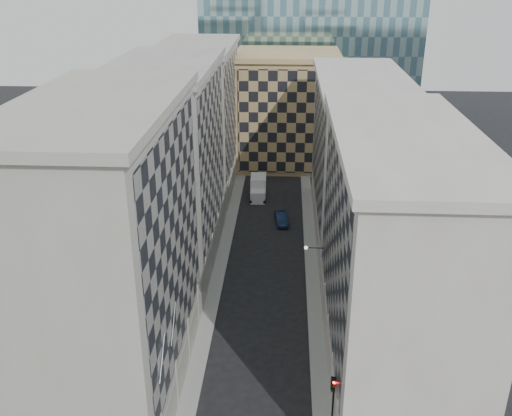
% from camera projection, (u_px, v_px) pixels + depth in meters
% --- Properties ---
extents(sidewalk_west, '(1.50, 100.00, 0.15)m').
position_uv_depth(sidewalk_west, '(219.00, 269.00, 64.72)').
color(sidewalk_west, gray).
rests_on(sidewalk_west, ground).
extents(sidewalk_east, '(1.50, 100.00, 0.15)m').
position_uv_depth(sidewalk_east, '(312.00, 272.00, 64.19)').
color(sidewalk_east, gray).
rests_on(sidewalk_east, ground).
extents(bldg_left_a, '(10.80, 22.80, 23.70)m').
position_uv_depth(bldg_left_a, '(112.00, 256.00, 42.92)').
color(bldg_left_a, '#99958A').
rests_on(bldg_left_a, ground).
extents(bldg_left_b, '(10.80, 22.80, 22.70)m').
position_uv_depth(bldg_left_b, '(170.00, 166.00, 63.27)').
color(bldg_left_b, gray).
rests_on(bldg_left_b, ground).
extents(bldg_left_c, '(10.80, 22.80, 21.70)m').
position_uv_depth(bldg_left_c, '(199.00, 120.00, 83.62)').
color(bldg_left_c, '#99958A').
rests_on(bldg_left_c, ground).
extents(bldg_right_a, '(10.80, 26.80, 20.70)m').
position_uv_depth(bldg_right_a, '(393.00, 256.00, 46.08)').
color(bldg_right_a, '#AEA79F').
rests_on(bldg_right_a, ground).
extents(bldg_right_b, '(10.80, 28.80, 19.70)m').
position_uv_depth(bldg_right_b, '(357.00, 156.00, 71.00)').
color(bldg_right_b, '#AEA79F').
rests_on(bldg_right_b, ground).
extents(tan_block, '(16.80, 14.80, 18.80)m').
position_uv_depth(tan_block, '(287.00, 109.00, 95.33)').
color(tan_block, tan).
rests_on(tan_block, ground).
extents(flagpoles_left, '(0.10, 6.33, 2.33)m').
position_uv_depth(flagpoles_left, '(168.00, 340.00, 39.62)').
color(flagpoles_left, gray).
rests_on(flagpoles_left, ground).
extents(bracket_lamp, '(1.98, 0.36, 0.36)m').
position_uv_depth(bracket_lamp, '(308.00, 248.00, 56.30)').
color(bracket_lamp, black).
rests_on(bracket_lamp, ground).
extents(traffic_light, '(0.53, 0.50, 4.26)m').
position_uv_depth(traffic_light, '(334.00, 392.00, 41.80)').
color(traffic_light, black).
rests_on(traffic_light, sidewalk_east).
extents(box_truck, '(2.35, 5.55, 3.02)m').
position_uv_depth(box_truck, '(258.00, 189.00, 84.20)').
color(box_truck, silver).
rests_on(box_truck, ground).
extents(dark_car, '(2.08, 4.51, 1.43)m').
position_uv_depth(dark_car, '(281.00, 218.00, 75.93)').
color(dark_car, '#10213E').
rests_on(dark_car, ground).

